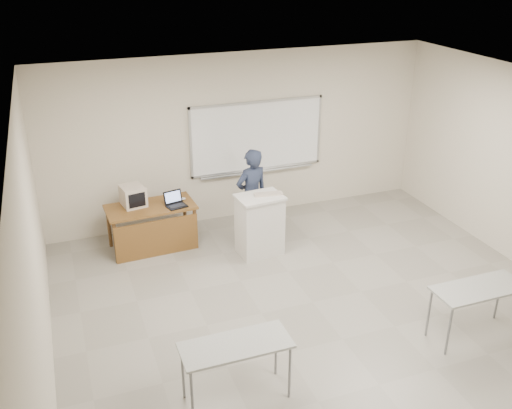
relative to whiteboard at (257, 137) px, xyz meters
name	(u,v)px	position (x,y,z in m)	size (l,w,h in m)	color
floor	(342,340)	(-0.30, -3.97, -1.49)	(7.00, 8.00, 0.01)	gray
whiteboard	(257,137)	(0.00, 0.00, 0.00)	(2.48, 0.10, 1.31)	white
student_desks	(409,364)	(-0.30, -5.32, -0.81)	(4.40, 2.20, 0.73)	#A8A9A3
instructor_desk	(153,220)	(-2.10, -0.78, -0.94)	(1.42, 0.71, 0.75)	brown
podium	(260,225)	(-0.50, -1.47, -0.97)	(0.72, 0.53, 1.01)	white
crt_monitor	(133,196)	(-2.35, -0.54, -0.57)	(0.36, 0.41, 0.34)	#BDAD9C
laptop	(176,202)	(-1.70, -0.79, -0.67)	(0.31, 0.29, 0.23)	black
mouse	(183,199)	(-1.55, -0.62, -0.71)	(0.11, 0.07, 0.04)	silver
keyboard	(269,194)	(-0.35, -1.46, -0.46)	(0.45, 0.15, 0.02)	#BDAD9C
presenter	(252,196)	(-0.46, -0.97, -0.67)	(0.59, 0.39, 1.62)	black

